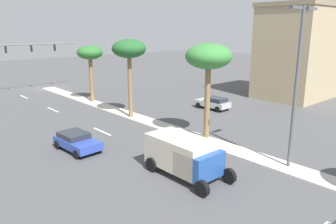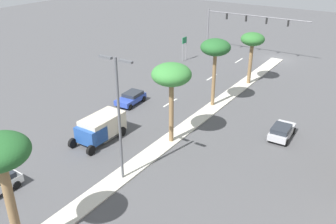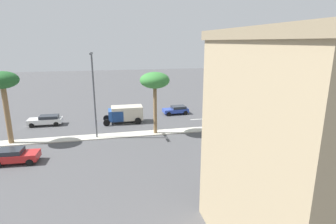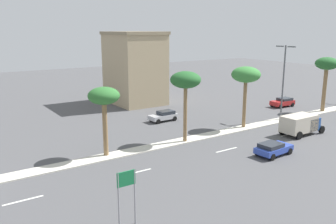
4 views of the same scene
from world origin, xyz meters
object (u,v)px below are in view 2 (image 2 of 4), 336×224
Objects in this scene: directional_road_sign at (184,44)px; palm_tree_rear at (171,76)px; palm_tree_trailing at (0,157)px; box_truck at (100,128)px; palm_tree_inboard at (215,49)px; street_lamp_front at (119,111)px; sedan_silver_far at (282,131)px; sedan_blue_near at (131,98)px; traffic_signal_gantry at (234,25)px; palm_tree_near at (253,41)px.

palm_tree_rear is at bearing 118.49° from directional_road_sign.
palm_tree_rear is 0.94× the size of palm_tree_trailing.
directional_road_sign is at bearing -75.91° from box_truck.
box_truck is at bearing 68.20° from palm_tree_inboard.
street_lamp_front is 16.56m from sedan_silver_far.
palm_tree_trailing is 23.52m from sedan_blue_near.
directional_road_sign reaches higher than sedan_silver_far.
traffic_signal_gantry reaches higher than sedan_silver_far.
traffic_signal_gantry is 28.96m from sedan_silver_far.
directional_road_sign is 0.55× the size of palm_tree_near.
street_lamp_front reaches higher than directional_road_sign.
sedan_blue_near is at bearing -70.49° from box_truck.
directional_road_sign reaches higher than sedan_blue_near.
sedan_silver_far is (-8.32, -6.38, -5.74)m from palm_tree_rear.
sedan_silver_far is at bearing -142.53° from palm_tree_rear.
directional_road_sign is at bearing -61.51° from palm_tree_rear.
palm_tree_inboard reaches higher than palm_tree_near.
palm_tree_inboard is 16.48m from street_lamp_front.
box_truck is at bearing 109.51° from sedan_blue_near.
street_lamp_front reaches higher than palm_tree_trailing.
directional_road_sign is 0.48× the size of palm_tree_inboard.
box_truck is (5.15, 12.88, -5.32)m from palm_tree_inboard.
palm_tree_inboard is (-11.67, 13.08, 4.03)m from directional_road_sign.
sedan_blue_near is 0.74× the size of box_truck.
palm_tree_near is at bearing -105.03° from box_truck.
traffic_signal_gantry is 33.86m from box_truck.
palm_tree_near is at bearing -90.29° from street_lamp_front.
palm_tree_near is 1.22× the size of box_truck.
palm_tree_trailing is (0.31, 34.60, 1.09)m from palm_tree_near.
palm_tree_rear is (-0.56, 9.46, -0.14)m from palm_tree_inboard.
palm_tree_near is 1.71× the size of sedan_silver_far.
street_lamp_front reaches higher than palm_tree_rear.
sedan_silver_far is (-8.19, 11.99, -4.96)m from palm_tree_near.
directional_road_sign is at bearing 59.13° from traffic_signal_gantry.
traffic_signal_gantry is 25.70m from sedan_blue_near.
box_truck is at bearing -66.63° from palm_tree_trailing.
palm_tree_rear is 0.76× the size of street_lamp_front.
palm_tree_trailing is 24.90m from sedan_silver_far.
palm_tree_trailing is at bearing 89.37° from palm_tree_rear.
sedan_blue_near is 8.79m from box_truck.
palm_tree_trailing is 2.04× the size of sedan_silver_far.
palm_tree_rear reaches higher than sedan_blue_near.
sedan_blue_near is 1.03× the size of sedan_silver_far.
street_lamp_front is (0.13, 25.37, 0.17)m from palm_tree_near.
palm_tree_trailing is 1.46× the size of box_truck.
sedan_blue_near is at bearing -68.12° from palm_tree_trailing.
palm_tree_trailing is (-7.46, 46.45, 2.13)m from traffic_signal_gantry.
sedan_silver_far is (-8.89, 3.08, -5.89)m from palm_tree_inboard.
sedan_blue_near is at bearing 87.73° from traffic_signal_gantry.
street_lamp_front is at bearing 89.71° from palm_tree_near.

